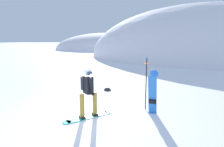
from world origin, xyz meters
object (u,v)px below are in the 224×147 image
(piste_marker_near, at_px, (146,80))
(spare_snowboard, at_px, (153,93))
(rock_dark, at_px, (107,90))
(snowboarder_main, at_px, (88,91))

(piste_marker_near, bearing_deg, spare_snowboard, -61.05)
(spare_snowboard, distance_m, rock_dark, 3.81)
(snowboarder_main, relative_size, spare_snowboard, 1.08)
(spare_snowboard, height_order, rock_dark, spare_snowboard)
(rock_dark, bearing_deg, piste_marker_near, -41.15)
(piste_marker_near, height_order, rock_dark, piste_marker_near)
(snowboarder_main, relative_size, rock_dark, 4.50)
(snowboarder_main, height_order, piste_marker_near, piste_marker_near)
(rock_dark, bearing_deg, spare_snowboard, -44.71)
(snowboarder_main, height_order, rock_dark, snowboarder_main)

